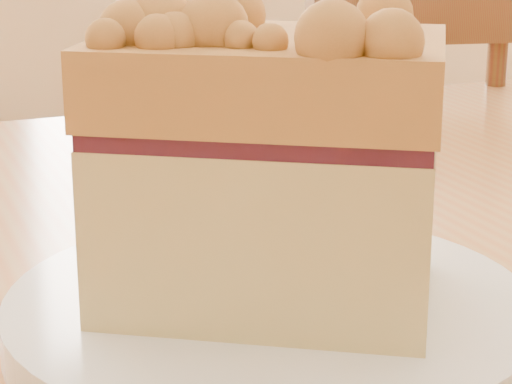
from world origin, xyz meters
TOP-DOWN VIEW (x-y plane):
  - cafe_chair_main at (0.06, 0.85)m, footprint 0.39×0.39m
  - plate at (-0.25, 0.22)m, footprint 0.21×0.21m
  - cake_slice at (-0.25, 0.22)m, footprint 0.15×0.13m

SIDE VIEW (x-z plane):
  - cafe_chair_main at x=0.06m, z-range 0.00..0.86m
  - plate at x=-0.25m, z-range 0.75..0.77m
  - cake_slice at x=-0.25m, z-range 0.76..0.88m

